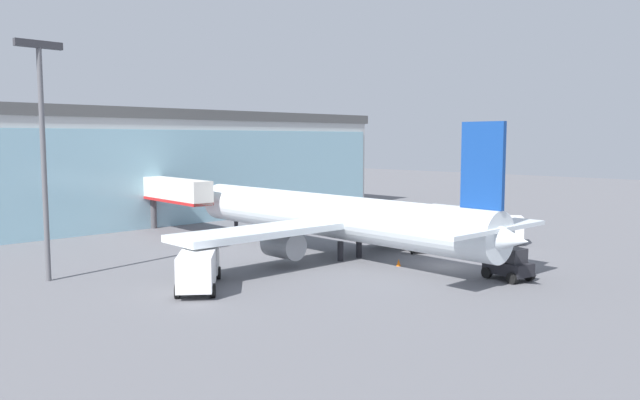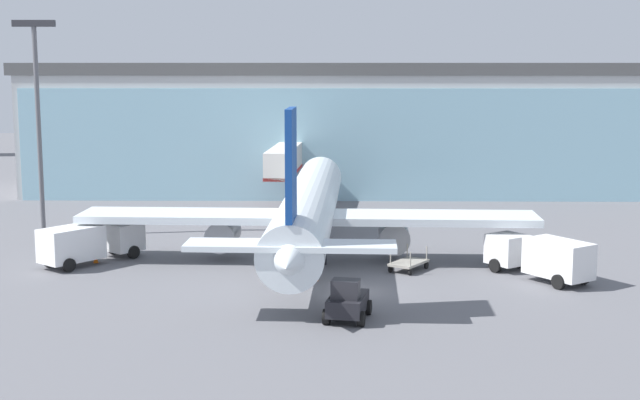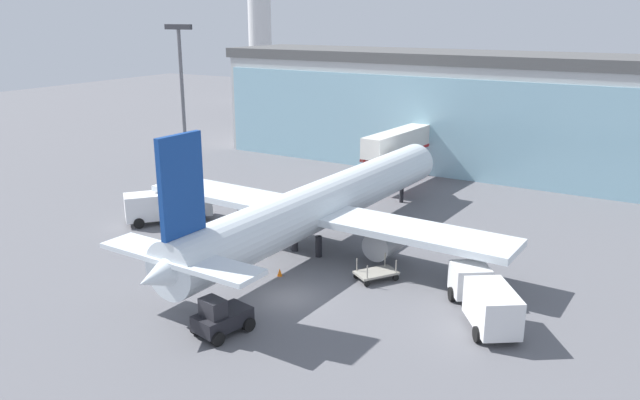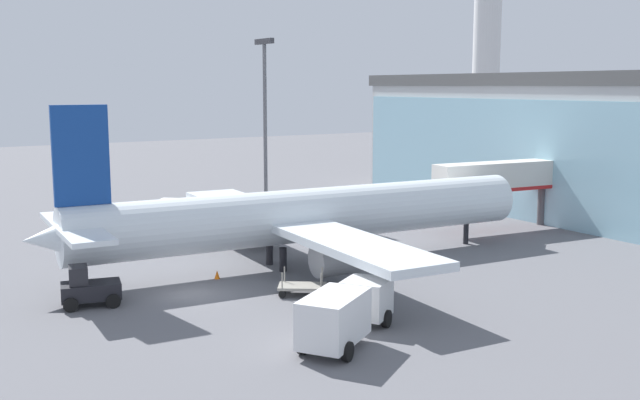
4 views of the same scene
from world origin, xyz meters
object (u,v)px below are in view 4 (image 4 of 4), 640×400
(apron_light_mast, at_px, (265,109))
(fuel_truck, at_px, (345,312))
(jet_bridge, at_px, (501,178))
(baggage_cart, at_px, (302,287))
(catering_truck, at_px, (197,214))
(pushback_tug, at_px, (89,289))
(control_tower, at_px, (488,20))
(airplane, at_px, (302,216))
(safety_cone_wingtip, at_px, (201,229))
(safety_cone_nose, at_px, (217,275))

(apron_light_mast, height_order, fuel_truck, apron_light_mast)
(jet_bridge, distance_m, baggage_cart, 26.54)
(apron_light_mast, xyz_separation_m, catering_truck, (5.85, -9.63, -8.49))
(pushback_tug, bearing_deg, jet_bridge, 19.37)
(baggage_cart, bearing_deg, control_tower, 74.25)
(control_tower, height_order, pushback_tug, control_tower)
(apron_light_mast, bearing_deg, airplane, -21.64)
(jet_bridge, bearing_deg, airplane, -168.68)
(control_tower, bearing_deg, apron_light_mast, -61.84)
(apron_light_mast, xyz_separation_m, safety_cone_wingtip, (6.24, -9.50, -9.69))
(airplane, bearing_deg, catering_truck, 99.33)
(catering_truck, height_order, fuel_truck, same)
(catering_truck, distance_m, pushback_tug, 21.58)
(jet_bridge, height_order, safety_cone_nose, jet_bridge)
(safety_cone_wingtip, bearing_deg, control_tower, 118.89)
(baggage_cart, bearing_deg, apron_light_mast, 100.95)
(safety_cone_wingtip, bearing_deg, apron_light_mast, 123.32)
(safety_cone_nose, bearing_deg, catering_truck, 161.35)
(fuel_truck, bearing_deg, airplane, 33.21)
(catering_truck, height_order, baggage_cart, catering_truck)
(apron_light_mast, xyz_separation_m, baggage_cart, (27.11, -12.06, -9.46))
(safety_cone_wingtip, bearing_deg, jet_bridge, 61.12)
(safety_cone_wingtip, bearing_deg, baggage_cart, -7.00)
(baggage_cart, xyz_separation_m, pushback_tug, (-4.51, -11.16, 0.47))
(jet_bridge, xyz_separation_m, pushback_tug, (4.09, -35.97, -3.41))
(jet_bridge, height_order, airplane, airplane)
(jet_bridge, bearing_deg, safety_cone_wingtip, 156.71)
(fuel_truck, relative_size, pushback_tug, 2.08)
(pushback_tug, bearing_deg, baggage_cart, -9.10)
(control_tower, bearing_deg, jet_bridge, -43.25)
(baggage_cart, height_order, safety_cone_nose, baggage_cart)
(fuel_truck, relative_size, safety_cone_wingtip, 13.29)
(baggage_cart, relative_size, safety_cone_wingtip, 5.84)
(catering_truck, relative_size, safety_cone_wingtip, 12.66)
(airplane, distance_m, pushback_tug, 15.36)
(catering_truck, bearing_deg, pushback_tug, -88.26)
(baggage_cart, height_order, pushback_tug, pushback_tug)
(jet_bridge, relative_size, catering_truck, 1.83)
(fuel_truck, bearing_deg, jet_bridge, -1.99)
(apron_light_mast, xyz_separation_m, airplane, (20.62, -8.18, -6.61))
(fuel_truck, xyz_separation_m, pushback_tug, (-12.50, -8.76, -0.49))
(apron_light_mast, relative_size, baggage_cart, 5.15)
(jet_bridge, relative_size, control_tower, 0.31)
(fuel_truck, distance_m, safety_cone_wingtip, 29.31)
(fuel_truck, height_order, safety_cone_wingtip, fuel_truck)
(pushback_tug, bearing_deg, catering_truck, 63.82)
(fuel_truck, bearing_deg, catering_truck, 47.26)
(jet_bridge, distance_m, airplane, 21.06)
(baggage_cart, xyz_separation_m, safety_cone_nose, (-6.08, -2.69, -0.23))
(jet_bridge, height_order, catering_truck, jet_bridge)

